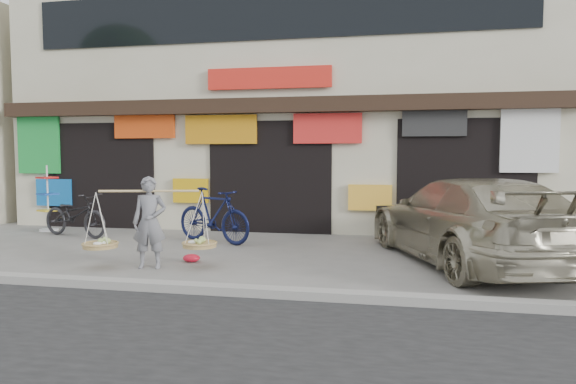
% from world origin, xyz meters
% --- Properties ---
extents(ground, '(70.00, 70.00, 0.00)m').
position_xyz_m(ground, '(0.00, 0.00, 0.00)').
color(ground, gray).
rests_on(ground, ground).
extents(kerb, '(70.00, 0.25, 0.12)m').
position_xyz_m(kerb, '(0.00, -2.00, 0.06)').
color(kerb, gray).
rests_on(kerb, ground).
extents(shophouse_block, '(14.00, 6.32, 7.00)m').
position_xyz_m(shophouse_block, '(-0.00, 6.42, 3.45)').
color(shophouse_block, beige).
rests_on(shophouse_block, ground).
extents(street_vendor, '(2.16, 0.93, 1.53)m').
position_xyz_m(street_vendor, '(-1.06, -0.69, 0.70)').
color(street_vendor, slate).
rests_on(street_vendor, ground).
extents(bike_0, '(2.03, 1.17, 1.01)m').
position_xyz_m(bike_0, '(-4.26, 2.02, 0.51)').
color(bike_0, black).
rests_on(bike_0, ground).
extents(bike_1, '(2.04, 1.29, 1.19)m').
position_xyz_m(bike_1, '(-0.85, 1.84, 0.59)').
color(bike_1, '#0E1336').
rests_on(bike_1, ground).
extents(suv, '(3.70, 5.58, 1.50)m').
position_xyz_m(suv, '(4.18, 0.74, 0.75)').
color(suv, '#AAA289').
rests_on(suv, ground).
extents(display_rack, '(0.50, 0.50, 1.63)m').
position_xyz_m(display_rack, '(-5.48, 2.73, 0.66)').
color(display_rack, silver).
rests_on(display_rack, ground).
extents(red_bag, '(0.31, 0.25, 0.14)m').
position_xyz_m(red_bag, '(-0.57, -0.12, 0.07)').
color(red_bag, red).
rests_on(red_bag, ground).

